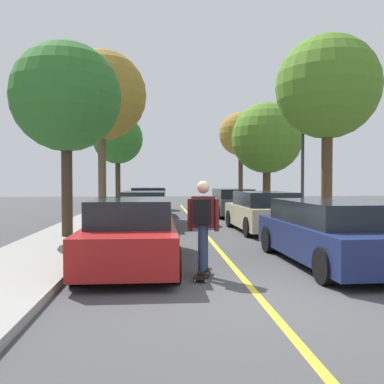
{
  "coord_description": "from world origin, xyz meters",
  "views": [
    {
      "loc": [
        -1.5,
        -6.25,
        1.77
      ],
      "look_at": [
        -0.21,
        10.34,
        1.31
      ],
      "focal_mm": 39.04,
      "sensor_mm": 36.0,
      "label": 1
    }
  ],
  "objects_px": {
    "parked_car_left_far": "(148,202)",
    "street_tree_right_near": "(267,138)",
    "street_tree_left_near": "(102,96)",
    "street_tree_right_far": "(241,134)",
    "parked_car_left_near": "(144,211)",
    "street_tree_left_far": "(118,139)",
    "street_tree_right_nearest": "(328,88)",
    "street_tree_left_nearest": "(66,98)",
    "fire_hydrant": "(361,231)",
    "parked_car_right_near": "(263,212)",
    "skateboard": "(203,273)",
    "parked_car_right_nearest": "(330,233)",
    "parked_car_left_nearest": "(131,234)",
    "parked_car_right_far": "(232,202)",
    "skateboarder": "(203,221)",
    "streetlamp": "(303,147)"
  },
  "relations": [
    {
      "from": "parked_car_left_far",
      "to": "street_tree_right_near",
      "type": "distance_m",
      "value": 7.17
    },
    {
      "from": "street_tree_left_near",
      "to": "street_tree_right_far",
      "type": "xyz_separation_m",
      "value": [
        8.41,
        9.22,
        -0.72
      ]
    },
    {
      "from": "parked_car_left_near",
      "to": "street_tree_left_far",
      "type": "bearing_deg",
      "value": 100.06
    },
    {
      "from": "street_tree_right_nearest",
      "to": "street_tree_right_near",
      "type": "height_order",
      "value": "street_tree_right_nearest"
    },
    {
      "from": "parked_car_left_far",
      "to": "street_tree_left_nearest",
      "type": "relative_size",
      "value": 0.81
    },
    {
      "from": "fire_hydrant",
      "to": "street_tree_right_near",
      "type": "bearing_deg",
      "value": 86.97
    },
    {
      "from": "parked_car_right_near",
      "to": "street_tree_left_nearest",
      "type": "relative_size",
      "value": 0.76
    },
    {
      "from": "street_tree_right_nearest",
      "to": "street_tree_right_far",
      "type": "relative_size",
      "value": 1.02
    },
    {
      "from": "street_tree_left_nearest",
      "to": "skateboard",
      "type": "distance_m",
      "value": 7.31
    },
    {
      "from": "street_tree_right_far",
      "to": "street_tree_left_far",
      "type": "bearing_deg",
      "value": -168.05
    },
    {
      "from": "parked_car_right_nearest",
      "to": "parked_car_right_near",
      "type": "distance_m",
      "value": 5.7
    },
    {
      "from": "parked_car_left_nearest",
      "to": "fire_hydrant",
      "type": "bearing_deg",
      "value": 15.31
    },
    {
      "from": "parked_car_left_near",
      "to": "skateboard",
      "type": "height_order",
      "value": "parked_car_left_near"
    },
    {
      "from": "parked_car_right_nearest",
      "to": "skateboard",
      "type": "distance_m",
      "value": 3.04
    },
    {
      "from": "parked_car_left_nearest",
      "to": "street_tree_left_near",
      "type": "relative_size",
      "value": 0.56
    },
    {
      "from": "parked_car_right_far",
      "to": "street_tree_right_far",
      "type": "distance_m",
      "value": 9.87
    },
    {
      "from": "parked_car_left_near",
      "to": "parked_car_right_far",
      "type": "xyz_separation_m",
      "value": [
        4.17,
        5.14,
        0.02
      ]
    },
    {
      "from": "parked_car_left_near",
      "to": "parked_car_left_far",
      "type": "xyz_separation_m",
      "value": [
        -0.0,
        5.66,
        0.04
      ]
    },
    {
      "from": "street_tree_right_near",
      "to": "parked_car_right_near",
      "type": "bearing_deg",
      "value": -105.36
    },
    {
      "from": "parked_car_right_nearest",
      "to": "skateboarder",
      "type": "relative_size",
      "value": 2.82
    },
    {
      "from": "street_tree_left_near",
      "to": "skateboard",
      "type": "bearing_deg",
      "value": -74.3
    },
    {
      "from": "parked_car_right_near",
      "to": "street_tree_right_nearest",
      "type": "height_order",
      "value": "street_tree_right_nearest"
    },
    {
      "from": "street_tree_left_far",
      "to": "street_tree_right_nearest",
      "type": "relative_size",
      "value": 0.91
    },
    {
      "from": "parked_car_right_near",
      "to": "fire_hydrant",
      "type": "xyz_separation_m",
      "value": [
        1.5,
        -4.03,
        -0.2
      ]
    },
    {
      "from": "parked_car_left_near",
      "to": "street_tree_right_nearest",
      "type": "xyz_separation_m",
      "value": [
        6.29,
        -1.5,
        4.27
      ]
    },
    {
      "from": "street_tree_left_near",
      "to": "streetlamp",
      "type": "height_order",
      "value": "street_tree_left_near"
    },
    {
      "from": "parked_car_right_nearest",
      "to": "parked_car_right_far",
      "type": "height_order",
      "value": "parked_car_right_far"
    },
    {
      "from": "street_tree_right_near",
      "to": "street_tree_right_far",
      "type": "distance_m",
      "value": 7.27
    },
    {
      "from": "street_tree_right_nearest",
      "to": "streetlamp",
      "type": "xyz_separation_m",
      "value": [
        -0.37,
        1.37,
        -1.89
      ]
    },
    {
      "from": "fire_hydrant",
      "to": "skateboarder",
      "type": "distance_m",
      "value": 5.13
    },
    {
      "from": "parked_car_right_near",
      "to": "skateboarder",
      "type": "height_order",
      "value": "skateboarder"
    },
    {
      "from": "parked_car_right_near",
      "to": "streetlamp",
      "type": "bearing_deg",
      "value": 30.71
    },
    {
      "from": "parked_car_right_far",
      "to": "skateboarder",
      "type": "relative_size",
      "value": 2.79
    },
    {
      "from": "parked_car_right_far",
      "to": "street_tree_right_nearest",
      "type": "xyz_separation_m",
      "value": [
        2.12,
        -6.65,
        4.25
      ]
    },
    {
      "from": "parked_car_left_near",
      "to": "street_tree_left_nearest",
      "type": "relative_size",
      "value": 0.75
    },
    {
      "from": "street_tree_left_nearest",
      "to": "fire_hydrant",
      "type": "height_order",
      "value": "street_tree_left_nearest"
    },
    {
      "from": "parked_car_left_nearest",
      "to": "street_tree_left_far",
      "type": "bearing_deg",
      "value": 96.46
    },
    {
      "from": "parked_car_left_far",
      "to": "streetlamp",
      "type": "height_order",
      "value": "streetlamp"
    },
    {
      "from": "street_tree_right_near",
      "to": "street_tree_right_far",
      "type": "relative_size",
      "value": 0.9
    },
    {
      "from": "street_tree_right_far",
      "to": "street_tree_right_near",
      "type": "bearing_deg",
      "value": -90.0
    },
    {
      "from": "parked_car_left_nearest",
      "to": "street_tree_left_near",
      "type": "distance_m",
      "value": 12.54
    },
    {
      "from": "parked_car_left_far",
      "to": "street_tree_left_near",
      "type": "bearing_deg",
      "value": -151.8
    },
    {
      "from": "street_tree_left_near",
      "to": "streetlamp",
      "type": "distance_m",
      "value": 9.68
    },
    {
      "from": "parked_car_left_nearest",
      "to": "parked_car_right_far",
      "type": "bearing_deg",
      "value": 70.67
    },
    {
      "from": "parked_car_left_far",
      "to": "street_tree_right_nearest",
      "type": "xyz_separation_m",
      "value": [
        6.3,
        -7.16,
        4.22
      ]
    },
    {
      "from": "parked_car_right_far",
      "to": "skateboarder",
      "type": "height_order",
      "value": "skateboarder"
    },
    {
      "from": "street_tree_right_near",
      "to": "fire_hydrant",
      "type": "relative_size",
      "value": 8.28
    },
    {
      "from": "parked_car_right_near",
      "to": "parked_car_right_far",
      "type": "xyz_separation_m",
      "value": [
        -0.0,
        6.32,
        -0.01
      ]
    },
    {
      "from": "parked_car_left_far",
      "to": "street_tree_right_nearest",
      "type": "bearing_deg",
      "value": -48.7
    },
    {
      "from": "parked_car_left_nearest",
      "to": "street_tree_left_far",
      "type": "distance_m",
      "value": 19.21
    }
  ]
}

